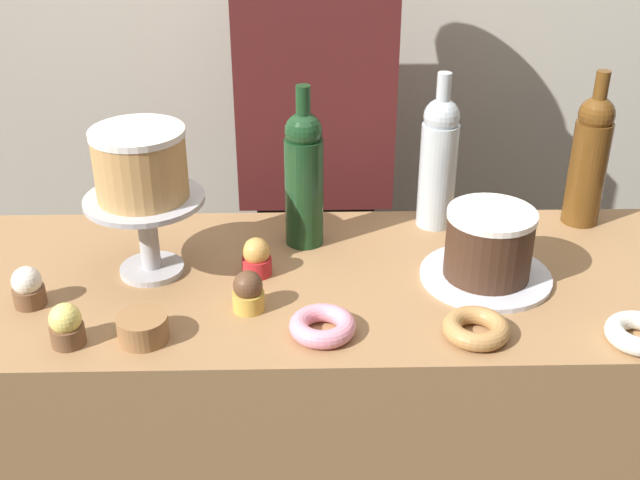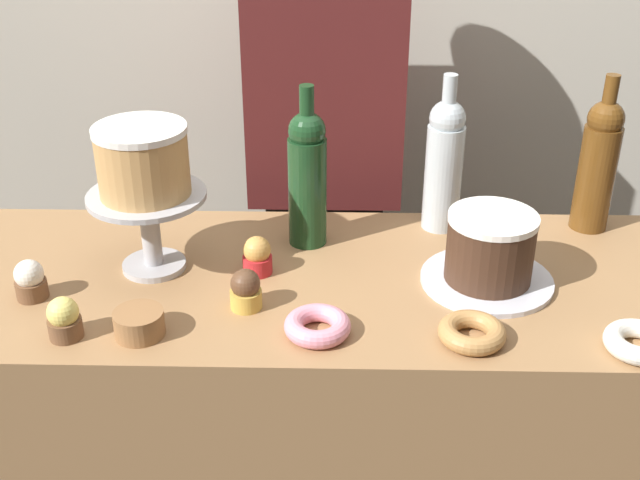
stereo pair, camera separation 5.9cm
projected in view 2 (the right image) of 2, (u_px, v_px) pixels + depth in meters
The scene contains 17 objects.
display_counter at pixel (320, 460), 1.71m from camera, with size 1.57×0.55×0.91m.
cake_stand_pedestal at pixel (149, 218), 1.48m from camera, with size 0.22×0.22×0.16m.
white_layer_cake at pixel (143, 161), 1.43m from camera, with size 0.17×0.17×0.13m.
silver_serving_platter at pixel (486, 280), 1.48m from camera, with size 0.24×0.24×0.01m.
chocolate_round_cake at pixel (490, 247), 1.45m from camera, with size 0.16×0.16×0.13m.
wine_bottle_amber at pixel (598, 163), 1.61m from camera, with size 0.08×0.08×0.33m.
wine_bottle_clear at pixel (444, 162), 1.61m from camera, with size 0.08×0.08×0.33m.
wine_bottle_green at pixel (307, 176), 1.55m from camera, with size 0.08×0.08×0.33m.
cupcake_caramel at pixel (257, 256), 1.50m from camera, with size 0.06×0.06×0.07m.
cupcake_chocolate at pixel (246, 290), 1.39m from camera, with size 0.06×0.06×0.07m.
cupcake_vanilla at pixel (30, 280), 1.42m from camera, with size 0.06×0.06×0.07m.
cupcake_lemon at pixel (64, 319), 1.31m from camera, with size 0.06×0.06×0.07m.
donut_sugar at pixel (639, 342), 1.29m from camera, with size 0.11×0.11×0.03m.
donut_maple at pixel (472, 332), 1.31m from camera, with size 0.11×0.11×0.03m.
donut_pink at pixel (315, 326), 1.33m from camera, with size 0.11×0.11×0.03m.
cookie_stack at pixel (139, 323), 1.33m from camera, with size 0.08×0.08×0.04m.
barista_figure at pixel (323, 194), 1.99m from camera, with size 0.36×0.22×1.60m.
Camera 2 is at (0.03, -1.28, 1.68)m, focal length 45.06 mm.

